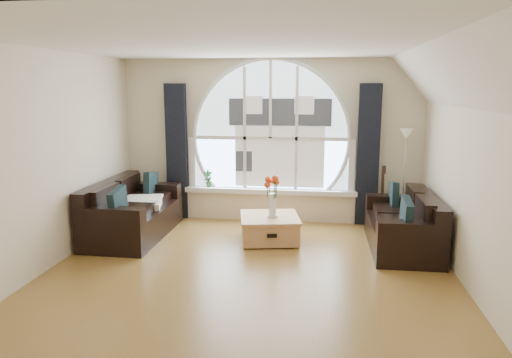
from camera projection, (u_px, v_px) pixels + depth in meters
name	position (u px, v px, depth m)	size (l,w,h in m)	color
ground	(246.00, 281.00, 5.65)	(5.00, 5.50, 0.01)	brown
ceiling	(245.00, 44.00, 5.14)	(5.00, 5.50, 0.01)	silver
wall_back	(271.00, 141.00, 8.07)	(5.00, 0.01, 2.70)	beige
wall_front	(170.00, 248.00, 2.72)	(5.00, 0.01, 2.70)	beige
wall_left	(38.00, 163.00, 5.73)	(0.01, 5.50, 2.70)	beige
wall_right	(479.00, 173.00, 5.07)	(0.01, 5.50, 2.70)	beige
attic_slope	(457.00, 76.00, 4.92)	(0.92, 5.50, 0.72)	silver
arched_window	(271.00, 125.00, 7.99)	(2.60, 0.06, 2.15)	silver
window_sill	(270.00, 191.00, 8.14)	(2.90, 0.22, 0.08)	white
window_frame	(270.00, 125.00, 7.96)	(2.76, 0.08, 2.15)	white
neighbor_house	(279.00, 132.00, 7.98)	(1.70, 0.02, 1.50)	silver
curtain_left	(177.00, 152.00, 8.21)	(0.35, 0.12, 2.30)	black
curtain_right	(368.00, 155.00, 7.78)	(0.35, 0.12, 2.30)	black
sofa_left	(134.00, 210.00, 7.30)	(0.95, 1.90, 0.85)	black
sofa_right	(402.00, 221.00, 6.72)	(0.87, 1.74, 0.77)	black
coffee_chest	(270.00, 227.00, 7.10)	(0.84, 0.84, 0.41)	#AE7C52
throw_blanket	(143.00, 203.00, 7.36)	(0.55, 0.55, 0.10)	silver
vase_flowers	(272.00, 191.00, 6.96)	(0.24, 0.24, 0.70)	white
floor_lamp	(404.00, 179.00, 7.63)	(0.24, 0.24, 1.60)	#B2B2B2
guitar	(382.00, 198.00, 7.53)	(0.36, 0.24, 1.06)	#965A32
potted_plant	(208.00, 178.00, 8.24)	(0.16, 0.11, 0.30)	#1E6023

